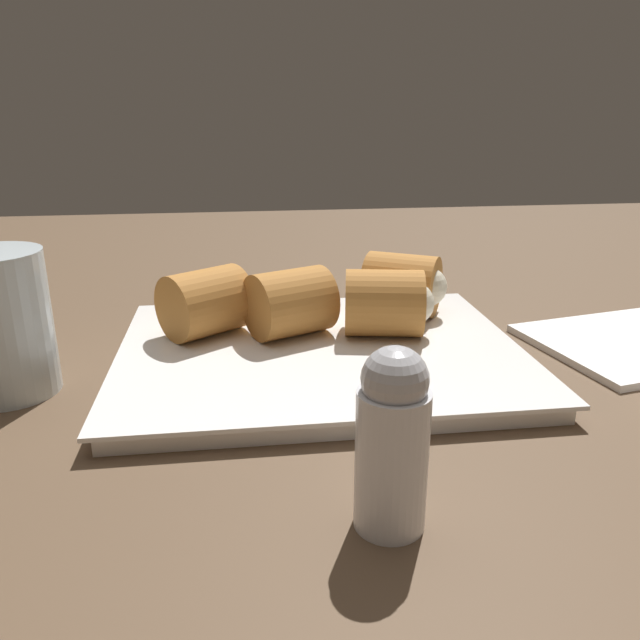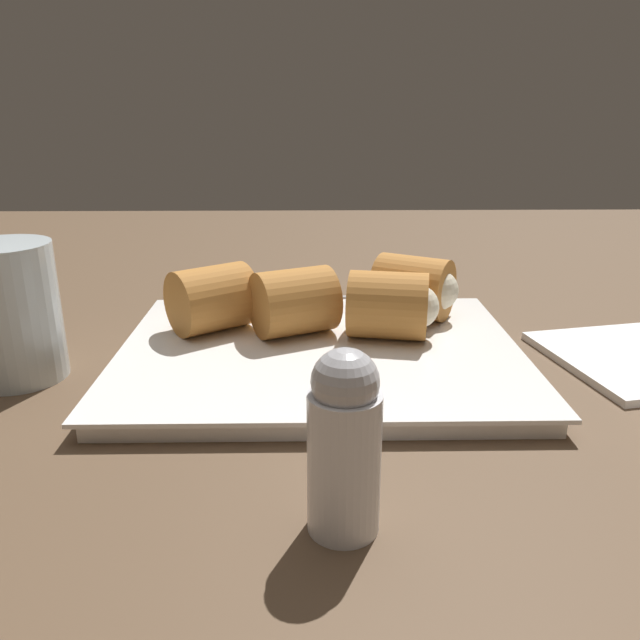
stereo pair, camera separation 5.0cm
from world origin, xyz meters
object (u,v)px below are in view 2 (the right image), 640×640
Objects in this scene: serving_plate at (320,355)px; spoon at (383,295)px; drinking_glass at (12,313)px; salt_shaker at (344,443)px.

serving_plate reaches higher than spoon.
drinking_glass is (28.68, 18.31, 4.42)cm from spoon.
salt_shaker is at bearing 142.19° from drinking_glass.
spoon is 1.54× the size of drinking_glass.
spoon is (-6.67, -16.39, -0.19)cm from serving_plate.
serving_plate is 22.49cm from drinking_glass.
spoon is 1.68× the size of salt_shaker.
drinking_glass is 1.09× the size of salt_shaker.
serving_plate is 19.97cm from salt_shaker.
serving_plate is at bearing -175.00° from drinking_glass.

